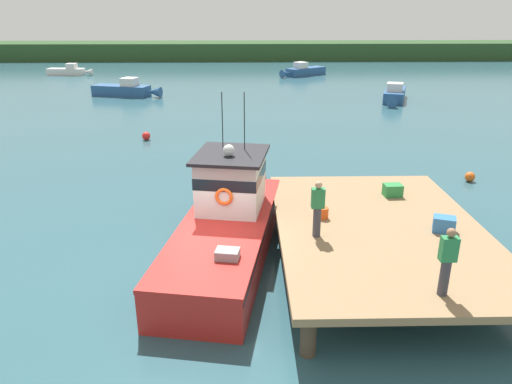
% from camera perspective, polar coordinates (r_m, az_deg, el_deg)
% --- Properties ---
extents(ground_plane, '(200.00, 200.00, 0.00)m').
position_cam_1_polar(ground_plane, '(14.79, -4.49, -8.42)').
color(ground_plane, '#2D5660').
extents(dock, '(6.00, 9.00, 1.20)m').
position_cam_1_polar(dock, '(14.81, 14.33, -4.35)').
color(dock, '#4C3D2D').
rests_on(dock, ground).
extents(main_fishing_boat, '(3.84, 9.97, 4.80)m').
position_cam_1_polar(main_fishing_boat, '(15.16, -3.30, -3.36)').
color(main_fishing_boat, red).
rests_on(main_fishing_boat, ground).
extents(crate_single_by_cleat, '(0.72, 0.62, 0.45)m').
position_cam_1_polar(crate_single_by_cleat, '(14.88, 21.21, -3.56)').
color(crate_single_by_cleat, '#3370B2').
rests_on(crate_single_by_cleat, dock).
extents(crate_stack_mid_dock, '(0.63, 0.48, 0.41)m').
position_cam_1_polar(crate_stack_mid_dock, '(17.13, 15.75, 0.21)').
color(crate_stack_mid_dock, '#2D8442').
rests_on(crate_stack_mid_dock, dock).
extents(bait_bucket, '(0.32, 0.32, 0.34)m').
position_cam_1_polar(bait_bucket, '(14.90, 7.89, -2.45)').
color(bait_bucket, '#E04C19').
rests_on(bait_bucket, dock).
extents(deckhand_by_the_boat, '(0.36, 0.22, 1.63)m').
position_cam_1_polar(deckhand_by_the_boat, '(11.46, 21.52, -7.49)').
color(deckhand_by_the_boat, '#383842').
rests_on(deckhand_by_the_boat, dock).
extents(deckhand_further_back, '(0.36, 0.22, 1.63)m').
position_cam_1_polar(deckhand_further_back, '(13.47, 7.24, -1.84)').
color(deckhand_further_back, '#383842').
rests_on(deckhand_further_back, dock).
extents(moored_boat_near_channel, '(6.26, 2.80, 1.57)m').
position_cam_1_polar(moored_boat_near_channel, '(44.40, -15.04, 11.53)').
color(moored_boat_near_channel, '#285184').
rests_on(moored_boat_near_channel, ground).
extents(moored_boat_far_left, '(5.15, 1.64, 1.29)m').
position_cam_1_polar(moored_boat_far_left, '(60.54, -21.09, 13.11)').
color(moored_boat_far_left, silver).
rests_on(moored_boat_far_left, ground).
extents(moored_boat_far_right, '(3.13, 6.06, 1.53)m').
position_cam_1_polar(moored_boat_far_right, '(42.06, 15.94, 10.94)').
color(moored_boat_far_right, '#285184').
rests_on(moored_boat_far_right, ground).
extents(moored_boat_mid_harbor, '(5.53, 4.52, 1.52)m').
position_cam_1_polar(moored_boat_mid_harbor, '(56.38, 5.57, 13.96)').
color(moored_boat_mid_harbor, '#285184').
rests_on(moored_boat_mid_harbor, ground).
extents(mooring_buoy_inshore, '(0.43, 0.43, 0.43)m').
position_cam_1_polar(mooring_buoy_inshore, '(23.43, 23.82, 1.65)').
color(mooring_buoy_inshore, '#EA5B19').
rests_on(mooring_buoy_inshore, ground).
extents(mooring_buoy_spare_mooring, '(0.48, 0.48, 0.48)m').
position_cam_1_polar(mooring_buoy_spare_mooring, '(29.02, -12.77, 6.44)').
color(mooring_buoy_spare_mooring, red).
rests_on(mooring_buoy_spare_mooring, ground).
extents(far_shoreline, '(120.00, 8.00, 2.40)m').
position_cam_1_polar(far_shoreline, '(75.13, -2.03, 16.27)').
color(far_shoreline, '#284723').
rests_on(far_shoreline, ground).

